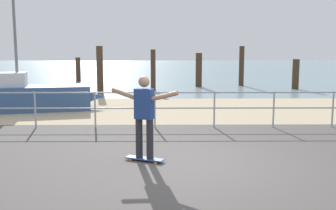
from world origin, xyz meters
name	(u,v)px	position (x,y,z in m)	size (l,w,h in m)	color
ground_plane	(198,182)	(0.00, -1.00, 0.00)	(24.00, 10.00, 0.04)	#514C49
beach_strip	(180,110)	(0.00, 7.00, 0.00)	(24.00, 6.00, 0.04)	tan
sea_surface	(169,69)	(0.00, 35.00, 0.00)	(72.00, 50.00, 0.04)	#75939E
railing_fence	(155,104)	(-0.85, 3.60, 0.70)	(13.58, 0.05, 1.05)	#9EA0A5
sailboat	(32,97)	(-5.35, 6.75, 0.52)	(5.07, 2.37, 5.48)	#335184
skateboard	(145,159)	(-0.98, 0.21, 0.07)	(0.81, 0.50, 0.08)	#334C8C
skateboarder	(144,112)	(-0.98, 0.21, 1.02)	(1.36, 0.66, 1.65)	#26262B
groyne_post_0	(78,69)	(-6.29, 19.12, 0.80)	(0.31, 0.31, 1.60)	#422D1E
groyne_post_1	(100,70)	(-3.72, 12.02, 1.17)	(0.31, 0.31, 2.34)	#422D1E
groyne_post_2	(153,70)	(-1.15, 13.36, 1.08)	(0.26, 0.26, 2.17)	#422D1E
groyne_post_3	(199,70)	(1.43, 15.37, 0.98)	(0.36, 0.36, 1.95)	#422D1E
groyne_post_4	(241,66)	(4.00, 15.97, 1.17)	(0.30, 0.30, 2.34)	#422D1E
groyne_post_5	(296,74)	(6.57, 14.00, 0.82)	(0.36, 0.36, 1.64)	#422D1E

